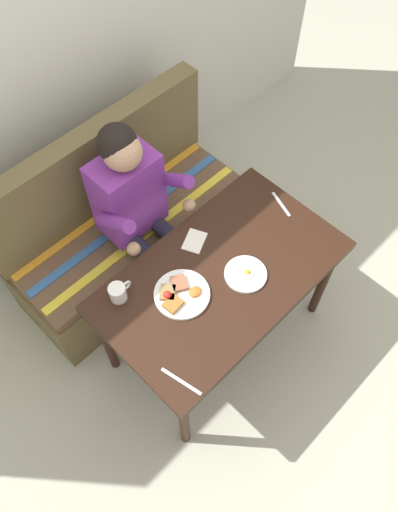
{
  "coord_description": "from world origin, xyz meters",
  "views": [
    {
      "loc": [
        -0.92,
        -0.77,
        2.79
      ],
      "look_at": [
        0.0,
        0.15,
        0.72
      ],
      "focal_mm": 35.38,
      "sensor_mm": 36.0,
      "label": 1
    }
  ],
  "objects": [
    {
      "name": "back_wall",
      "position": [
        0.0,
        1.27,
        1.3
      ],
      "size": [
        4.4,
        0.1,
        2.6
      ],
      "primitive_type": "cube",
      "color": "beige",
      "rests_on": "ground"
    },
    {
      "name": "knife",
      "position": [
        -0.5,
        -0.24,
        0.73
      ],
      "size": [
        0.06,
        0.2,
        0.0
      ],
      "primitive_type": "cube",
      "rotation": [
        0.0,
        0.0,
        0.21
      ],
      "color": "silver",
      "rests_on": "table"
    },
    {
      "name": "person",
      "position": [
        -0.01,
        0.59,
        0.74
      ],
      "size": [
        0.45,
        0.61,
        1.21
      ],
      "color": "#772F8E",
      "rests_on": "ground"
    },
    {
      "name": "coffee_mug",
      "position": [
        -0.42,
        0.25,
        0.78
      ],
      "size": [
        0.12,
        0.08,
        0.09
      ],
      "color": "white",
      "rests_on": "table"
    },
    {
      "name": "table",
      "position": [
        0.0,
        0.0,
        0.65
      ],
      "size": [
        1.2,
        0.7,
        0.73
      ],
      "color": "black",
      "rests_on": "ground"
    },
    {
      "name": "couch",
      "position": [
        0.0,
        0.76,
        0.33
      ],
      "size": [
        1.44,
        0.56,
        1.0
      ],
      "color": "brown",
      "rests_on": "ground"
    },
    {
      "name": "napkin",
      "position": [
        0.04,
        0.22,
        0.73
      ],
      "size": [
        0.16,
        0.14,
        0.01
      ],
      "primitive_type": "cube",
      "rotation": [
        0.0,
        0.0,
        0.44
      ],
      "color": "white",
      "rests_on": "table"
    },
    {
      "name": "fork",
      "position": [
        0.52,
        0.07,
        0.73
      ],
      "size": [
        0.07,
        0.17,
        0.0
      ],
      "primitive_type": "cube",
      "rotation": [
        0.0,
        0.0,
        -0.34
      ],
      "color": "silver",
      "rests_on": "table"
    },
    {
      "name": "plate_breakfast",
      "position": [
        -0.22,
        0.06,
        0.74
      ],
      "size": [
        0.26,
        0.26,
        0.05
      ],
      "color": "white",
      "rests_on": "table"
    },
    {
      "name": "plate_eggs",
      "position": [
        0.08,
        -0.08,
        0.74
      ],
      "size": [
        0.2,
        0.2,
        0.04
      ],
      "color": "white",
      "rests_on": "table"
    },
    {
      "name": "ground_plane",
      "position": [
        0.0,
        0.0,
        0.0
      ],
      "size": [
        8.0,
        8.0,
        0.0
      ],
      "primitive_type": "plane",
      "color": "#ACAA94"
    }
  ]
}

